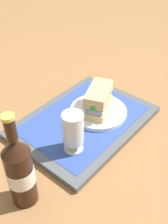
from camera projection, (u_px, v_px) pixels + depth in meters
name	position (u px, v px, depth m)	size (l,w,h in m)	color
ground_plane	(84.00, 124.00, 0.90)	(3.00, 3.00, 0.00)	olive
tray	(84.00, 121.00, 0.89)	(0.44, 0.32, 0.02)	#4C5156
placemat	(84.00, 119.00, 0.89)	(0.38, 0.27, 0.00)	#2D4793
plate	(98.00, 112.00, 0.91)	(0.19, 0.19, 0.01)	white
sandwich	(98.00, 100.00, 0.87)	(0.14, 0.11, 0.08)	tan
beer_glass	(73.00, 131.00, 0.74)	(0.06, 0.06, 0.12)	silver
beer_bottle	(20.00, 171.00, 0.61)	(0.07, 0.07, 0.27)	black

